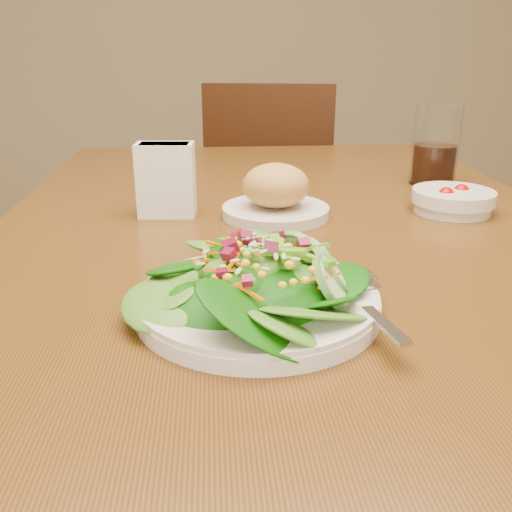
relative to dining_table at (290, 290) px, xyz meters
name	(u,v)px	position (x,y,z in m)	size (l,w,h in m)	color
dining_table	(290,290)	(0.00, 0.00, 0.00)	(0.90, 1.40, 0.75)	#5C3711
chair_far	(271,211)	(0.08, 1.04, -0.18)	(0.48, 0.48, 0.89)	black
salad_plate	(266,287)	(-0.06, -0.28, 0.13)	(0.25, 0.25, 0.07)	silver
bread_plate	(276,195)	(-0.02, 0.06, 0.14)	(0.17, 0.17, 0.09)	silver
tomato_bowl	(453,201)	(0.27, 0.06, 0.12)	(0.13, 0.13, 0.04)	silver
drinking_glass	(435,150)	(0.31, 0.25, 0.17)	(0.09, 0.09, 0.15)	silver
napkin_holder	(166,178)	(-0.19, 0.08, 0.16)	(0.09, 0.06, 0.11)	white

